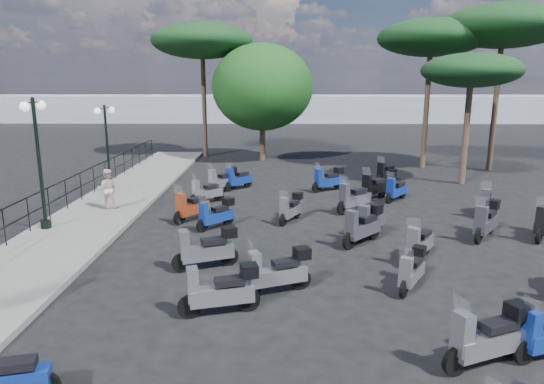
{
  "coord_description": "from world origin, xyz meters",
  "views": [
    {
      "loc": [
        0.0,
        -13.7,
        4.78
      ],
      "look_at": [
        -0.21,
        1.78,
        1.2
      ],
      "focal_mm": 32.0,
      "sensor_mm": 36.0,
      "label": 1
    }
  ],
  "objects_px": {
    "pine_0": "(431,38)",
    "pine_3": "(472,71)",
    "scooter_8": "(216,215)",
    "scooter_10": "(238,179)",
    "scooter_2": "(206,249)",
    "scooter_14": "(370,222)",
    "scooter_27": "(485,203)",
    "scooter_21": "(374,188)",
    "scooter_28": "(386,173)",
    "pine_2": "(202,41)",
    "scooter_15": "(291,209)",
    "scooter_7": "(278,272)",
    "scooter_11": "(488,338)",
    "lamp_post_2": "(107,143)",
    "scooter_22": "(396,190)",
    "scooter_12": "(412,271)",
    "scooter_26": "(486,221)",
    "pine_1": "(503,26)",
    "scooter_19": "(419,245)",
    "lamp_post_1": "(39,155)",
    "scooter_13": "(363,226)",
    "scooter_20": "(354,199)",
    "scooter_4": "(222,180)",
    "broadleaf_tree": "(262,87)",
    "pedestrian_far": "(107,189)",
    "scooter_3": "(191,208)",
    "scooter_9": "(206,193)",
    "scooter_16": "(328,180)",
    "scooter_6": "(220,291)"
  },
  "relations": [
    {
      "from": "scooter_16",
      "to": "pine_0",
      "type": "distance_m",
      "value": 10.51
    },
    {
      "from": "lamp_post_2",
      "to": "scooter_13",
      "type": "bearing_deg",
      "value": -10.62
    },
    {
      "from": "scooter_28",
      "to": "scooter_3",
      "type": "bearing_deg",
      "value": 79.26
    },
    {
      "from": "scooter_3",
      "to": "scooter_14",
      "type": "distance_m",
      "value": 6.12
    },
    {
      "from": "scooter_14",
      "to": "scooter_26",
      "type": "xyz_separation_m",
      "value": [
        3.54,
        -0.08,
        0.05
      ]
    },
    {
      "from": "scooter_9",
      "to": "pine_1",
      "type": "bearing_deg",
      "value": -101.67
    },
    {
      "from": "scooter_27",
      "to": "pine_3",
      "type": "xyz_separation_m",
      "value": [
        1.17,
        5.44,
        4.71
      ]
    },
    {
      "from": "scooter_28",
      "to": "pine_2",
      "type": "height_order",
      "value": "pine_2"
    },
    {
      "from": "scooter_21",
      "to": "scooter_2",
      "type": "bearing_deg",
      "value": 95.66
    },
    {
      "from": "scooter_8",
      "to": "scooter_13",
      "type": "relative_size",
      "value": 0.85
    },
    {
      "from": "scooter_7",
      "to": "pine_2",
      "type": "distance_m",
      "value": 22.0
    },
    {
      "from": "scooter_19",
      "to": "scooter_9",
      "type": "bearing_deg",
      "value": -8.4
    },
    {
      "from": "scooter_6",
      "to": "pine_0",
      "type": "bearing_deg",
      "value": -43.58
    },
    {
      "from": "scooter_8",
      "to": "scooter_10",
      "type": "xyz_separation_m",
      "value": [
        0.24,
        5.88,
        -0.02
      ]
    },
    {
      "from": "lamp_post_1",
      "to": "scooter_27",
      "type": "relative_size",
      "value": 2.65
    },
    {
      "from": "scooter_9",
      "to": "scooter_28",
      "type": "distance_m",
      "value": 8.91
    },
    {
      "from": "scooter_4",
      "to": "scooter_14",
      "type": "bearing_deg",
      "value": 172.68
    },
    {
      "from": "scooter_7",
      "to": "scooter_26",
      "type": "height_order",
      "value": "scooter_26"
    },
    {
      "from": "broadleaf_tree",
      "to": "pedestrian_far",
      "type": "bearing_deg",
      "value": -113.72
    },
    {
      "from": "pine_0",
      "to": "pine_3",
      "type": "distance_m",
      "value": 4.71
    },
    {
      "from": "scooter_7",
      "to": "scooter_8",
      "type": "relative_size",
      "value": 1.31
    },
    {
      "from": "pedestrian_far",
      "to": "scooter_12",
      "type": "bearing_deg",
      "value": 133.88
    },
    {
      "from": "scooter_20",
      "to": "pine_0",
      "type": "distance_m",
      "value": 12.54
    },
    {
      "from": "scooter_20",
      "to": "scooter_13",
      "type": "bearing_deg",
      "value": 134.13
    },
    {
      "from": "scooter_12",
      "to": "scooter_26",
      "type": "bearing_deg",
      "value": -99.64
    },
    {
      "from": "pine_2",
      "to": "scooter_16",
      "type": "bearing_deg",
      "value": -55.16
    },
    {
      "from": "scooter_15",
      "to": "scooter_26",
      "type": "xyz_separation_m",
      "value": [
        5.96,
        -1.74,
        0.09
      ]
    },
    {
      "from": "scooter_10",
      "to": "pine_1",
      "type": "height_order",
      "value": "pine_1"
    },
    {
      "from": "scooter_14",
      "to": "scooter_19",
      "type": "relative_size",
      "value": 1.08
    },
    {
      "from": "scooter_10",
      "to": "scooter_21",
      "type": "bearing_deg",
      "value": -156.21
    },
    {
      "from": "scooter_7",
      "to": "scooter_4",
      "type": "bearing_deg",
      "value": -8.78
    },
    {
      "from": "scooter_2",
      "to": "scooter_14",
      "type": "xyz_separation_m",
      "value": [
        4.71,
        2.66,
        -0.03
      ]
    },
    {
      "from": "lamp_post_1",
      "to": "lamp_post_2",
      "type": "height_order",
      "value": "lamp_post_1"
    },
    {
      "from": "scooter_7",
      "to": "scooter_11",
      "type": "relative_size",
      "value": 0.97
    },
    {
      "from": "pine_1",
      "to": "scooter_21",
      "type": "bearing_deg",
      "value": -138.42
    },
    {
      "from": "scooter_8",
      "to": "scooter_12",
      "type": "xyz_separation_m",
      "value": [
        5.17,
        -4.7,
        -0.02
      ]
    },
    {
      "from": "scooter_13",
      "to": "pine_1",
      "type": "distance_m",
      "value": 16.6
    },
    {
      "from": "scooter_2",
      "to": "scooter_9",
      "type": "height_order",
      "value": "scooter_2"
    },
    {
      "from": "scooter_9",
      "to": "scooter_28",
      "type": "xyz_separation_m",
      "value": [
        7.97,
        3.97,
        0.03
      ]
    },
    {
      "from": "scooter_9",
      "to": "scooter_26",
      "type": "relative_size",
      "value": 0.83
    },
    {
      "from": "lamp_post_1",
      "to": "scooter_20",
      "type": "distance_m",
      "value": 10.76
    },
    {
      "from": "scooter_22",
      "to": "scooter_10",
      "type": "bearing_deg",
      "value": 21.76
    },
    {
      "from": "scooter_15",
      "to": "pine_2",
      "type": "distance_m",
      "value": 16.91
    },
    {
      "from": "scooter_11",
      "to": "scooter_16",
      "type": "xyz_separation_m",
      "value": [
        -1.36,
        13.48,
        -0.03
      ]
    },
    {
      "from": "scooter_2",
      "to": "pine_1",
      "type": "relative_size",
      "value": 0.19
    },
    {
      "from": "scooter_14",
      "to": "scooter_15",
      "type": "relative_size",
      "value": 1.11
    },
    {
      "from": "scooter_16",
      "to": "pine_2",
      "type": "height_order",
      "value": "pine_2"
    },
    {
      "from": "lamp_post_2",
      "to": "scooter_22",
      "type": "relative_size",
      "value": 2.79
    },
    {
      "from": "scooter_3",
      "to": "pine_3",
      "type": "xyz_separation_m",
      "value": [
        11.67,
        6.31,
        4.71
      ]
    },
    {
      "from": "scooter_10",
      "to": "scooter_19",
      "type": "height_order",
      "value": "scooter_19"
    }
  ]
}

